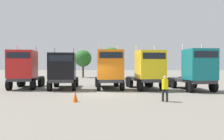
{
  "coord_description": "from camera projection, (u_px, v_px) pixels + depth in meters",
  "views": [
    {
      "loc": [
        2.63,
        -17.58,
        2.33
      ],
      "look_at": [
        0.54,
        4.71,
        1.89
      ],
      "focal_mm": 34.57,
      "sensor_mm": 36.0,
      "label": 1
    }
  ],
  "objects": [
    {
      "name": "ground",
      "position": [
        100.0,
        94.0,
        17.79
      ],
      "size": [
        200.0,
        200.0,
        0.0
      ],
      "primitive_type": "plane",
      "color": "slate"
    },
    {
      "name": "semi_truck_red",
      "position": [
        24.0,
        69.0,
        21.6
      ],
      "size": [
        3.62,
        6.06,
        4.43
      ],
      "rotation": [
        0.0,
        0.0,
        -1.36
      ],
      "color": "#333338",
      "rests_on": "ground"
    },
    {
      "name": "semi_truck_black",
      "position": [
        63.0,
        71.0,
        21.05
      ],
      "size": [
        3.7,
        6.55,
        4.12
      ],
      "rotation": [
        0.0,
        0.0,
        -1.37
      ],
      "color": "#333338",
      "rests_on": "ground"
    },
    {
      "name": "semi_truck_orange",
      "position": [
        109.0,
        69.0,
        21.18
      ],
      "size": [
        3.72,
        6.73,
        4.42
      ],
      "rotation": [
        0.0,
        0.0,
        -1.37
      ],
      "color": "#333338",
      "rests_on": "ground"
    },
    {
      "name": "semi_truck_yellow",
      "position": [
        148.0,
        70.0,
        20.78
      ],
      "size": [
        3.92,
        6.31,
        4.34
      ],
      "rotation": [
        0.0,
        0.0,
        -1.31
      ],
      "color": "#333338",
      "rests_on": "ground"
    },
    {
      "name": "semi_truck_teal",
      "position": [
        196.0,
        70.0,
        19.9
      ],
      "size": [
        3.64,
        6.33,
        4.42
      ],
      "rotation": [
        0.0,
        0.0,
        -1.37
      ],
      "color": "#333338",
      "rests_on": "ground"
    },
    {
      "name": "visitor_in_hivis",
      "position": [
        165.0,
        87.0,
        13.98
      ],
      "size": [
        0.55,
        0.55,
        1.68
      ],
      "rotation": [
        0.0,
        0.0,
        4.15
      ],
      "color": "#262626",
      "rests_on": "ground"
    },
    {
      "name": "traffic_cone_near",
      "position": [
        75.0,
        97.0,
        13.84
      ],
      "size": [
        0.36,
        0.36,
        0.68
      ],
      "primitive_type": "cone",
      "color": "#F2590C",
      "rests_on": "ground"
    },
    {
      "name": "oak_far_left",
      "position": [
        83.0,
        58.0,
        42.84
      ],
      "size": [
        3.37,
        3.37,
        5.5
      ],
      "color": "#4C3823",
      "rests_on": "ground"
    },
    {
      "name": "oak_far_centre",
      "position": [
        112.0,
        58.0,
        39.39
      ],
      "size": [
        4.0,
        4.0,
        5.71
      ],
      "color": "#4C3823",
      "rests_on": "ground"
    },
    {
      "name": "oak_far_right",
      "position": [
        154.0,
        59.0,
        39.65
      ],
      "size": [
        3.26,
        3.26,
        5.31
      ],
      "color": "#4C3823",
      "rests_on": "ground"
    }
  ]
}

